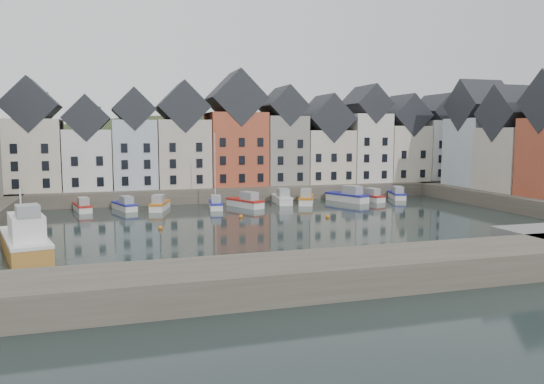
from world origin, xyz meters
name	(u,v)px	position (x,y,z in m)	size (l,w,h in m)	color
ground	(294,227)	(0.00, 0.00, 0.00)	(260.00, 260.00, 0.00)	black
far_quay	(233,190)	(0.00, 30.00, 1.00)	(90.00, 16.00, 2.00)	#4C433A
near_wall	(261,279)	(-10.00, -22.00, 1.00)	(50.00, 6.00, 2.00)	#4C433A
hillside	(207,266)	(0.02, 56.00, -17.96)	(153.60, 70.40, 64.00)	#263319
far_terrace	(255,141)	(3.21, 28.00, 8.88)	(72.37, 8.16, 17.78)	beige
right_terrace	(517,142)	(36.00, 8.07, 8.91)	(8.30, 24.25, 16.36)	silver
mooring_buoys	(246,220)	(-4.00, 5.33, 0.15)	(20.50, 5.50, 0.50)	#BF6616
boat_a	(83,207)	(-22.50, 19.06, 0.63)	(2.75, 5.70, 2.10)	silver
boat_b	(125,205)	(-17.21, 18.75, 0.63)	(3.37, 5.77, 2.12)	silver
boat_c	(160,205)	(-12.77, 17.71, 0.68)	(3.40, 6.18, 2.27)	silver
boat_d	(216,204)	(-5.43, 16.54, 0.67)	(2.40, 5.60, 10.36)	silver
boat_e	(246,202)	(-1.18, 16.75, 0.71)	(4.35, 6.50, 2.40)	silver
boat_f	(282,198)	(4.77, 19.03, 0.73)	(2.62, 6.58, 2.46)	silver
boat_g	(306,199)	(8.04, 17.66, 0.74)	(4.32, 6.71, 2.47)	silver
boat_h	(348,196)	(14.81, 18.02, 0.80)	(4.71, 7.27, 2.68)	silver
boat_i	(369,197)	(18.11, 17.71, 0.65)	(3.18, 5.97, 2.19)	silver
boat_j	(397,195)	(23.64, 19.09, 0.65)	(3.37, 5.91, 2.17)	silver
large_vessel	(26,241)	(-25.70, -6.77, 1.36)	(5.57, 11.49, 5.78)	#B2772F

